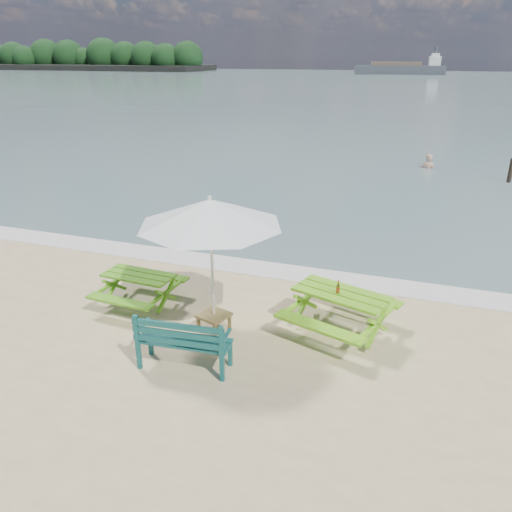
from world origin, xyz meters
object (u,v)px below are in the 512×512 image
(beer_bottle, at_px, (338,289))
(swimmer, at_px, (427,174))
(picnic_table_left, at_px, (140,290))
(side_table, at_px, (214,321))
(patio_umbrella, at_px, (210,212))
(park_bench, at_px, (185,351))
(picnic_table_right, at_px, (340,313))

(beer_bottle, xyz_separation_m, swimmer, (1.25, 15.71, -1.15))
(picnic_table_left, bearing_deg, side_table, -13.29)
(picnic_table_left, height_order, patio_umbrella, patio_umbrella)
(park_bench, height_order, beer_bottle, beer_bottle)
(patio_umbrella, bearing_deg, picnic_table_right, 17.60)
(patio_umbrella, bearing_deg, picnic_table_left, 166.71)
(beer_bottle, bearing_deg, swimmer, 85.46)
(park_bench, bearing_deg, side_table, 91.26)
(picnic_table_right, xyz_separation_m, beer_bottle, (-0.06, -0.05, 0.50))
(side_table, bearing_deg, picnic_table_left, 166.71)
(swimmer, bearing_deg, side_table, -101.78)
(picnic_table_right, relative_size, beer_bottle, 9.21)
(patio_umbrella, xyz_separation_m, beer_bottle, (2.16, 0.65, -1.41))
(picnic_table_left, distance_m, side_table, 1.90)
(side_table, bearing_deg, picnic_table_right, 17.60)
(park_bench, relative_size, beer_bottle, 6.27)
(beer_bottle, bearing_deg, park_bench, -138.31)
(picnic_table_left, relative_size, beer_bottle, 6.69)
(picnic_table_left, xyz_separation_m, side_table, (1.84, -0.43, -0.16))
(picnic_table_left, relative_size, patio_umbrella, 0.52)
(side_table, distance_m, swimmer, 16.72)
(picnic_table_right, height_order, beer_bottle, beer_bottle)
(picnic_table_right, distance_m, park_bench, 2.94)
(side_table, bearing_deg, park_bench, -88.74)
(swimmer, bearing_deg, picnic_table_left, -108.25)
(park_bench, distance_m, patio_umbrella, 2.37)
(side_table, bearing_deg, patio_umbrella, -90.00)
(beer_bottle, bearing_deg, patio_umbrella, -163.22)
(park_bench, relative_size, patio_umbrella, 0.49)
(side_table, bearing_deg, beer_bottle, 16.78)
(picnic_table_left, bearing_deg, picnic_table_right, 3.82)
(side_table, relative_size, swimmer, 0.36)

